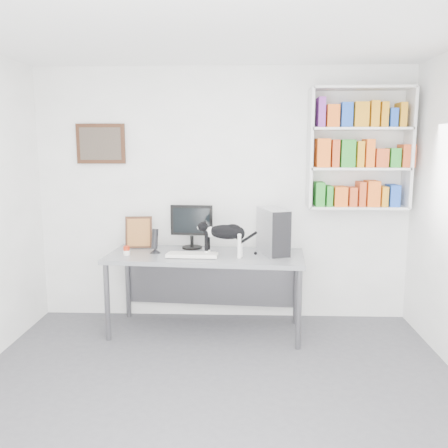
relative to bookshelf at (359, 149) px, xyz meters
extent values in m
cube|color=#56555B|center=(-1.40, -1.85, -1.85)|extent=(4.00, 4.00, 0.01)
cube|color=white|center=(-1.40, -1.85, 0.85)|extent=(4.00, 4.00, 0.01)
cube|color=white|center=(-1.40, 0.15, -0.50)|extent=(4.00, 0.01, 2.70)
cube|color=white|center=(-1.40, -3.85, -0.50)|extent=(4.00, 0.01, 2.70)
cube|color=silver|center=(0.00, 0.00, 0.00)|extent=(1.03, 0.28, 1.24)
cube|color=#492417|center=(-2.70, 0.12, 0.05)|extent=(0.52, 0.04, 0.42)
cube|color=gray|center=(-1.55, -0.33, -1.44)|extent=(2.00, 0.90, 0.81)
cube|color=black|center=(-1.72, -0.07, -0.80)|extent=(0.45, 0.24, 0.47)
cube|color=white|center=(-1.68, -0.45, -1.02)|extent=(0.50, 0.21, 0.04)
cube|color=silver|center=(-0.88, -0.27, -0.81)|extent=(0.33, 0.49, 0.46)
cylinder|color=black|center=(-2.07, -0.30, -0.91)|extent=(0.15, 0.15, 0.26)
cube|color=#492417|center=(-2.28, -0.06, -0.87)|extent=(0.29, 0.14, 0.35)
cylinder|color=#B7280F|center=(-2.33, -0.40, -0.99)|extent=(0.08, 0.08, 0.09)
camera|label=1|loc=(-1.20, -4.94, 0.04)|focal=38.00mm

